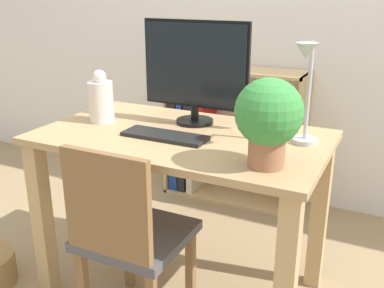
{
  "coord_description": "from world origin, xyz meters",
  "views": [
    {
      "loc": [
        0.83,
        -1.6,
        1.36
      ],
      "look_at": [
        0.0,
        0.1,
        0.69
      ],
      "focal_mm": 42.0,
      "sensor_mm": 36.0,
      "label": 1
    }
  ],
  "objects": [
    {
      "name": "desk",
      "position": [
        0.0,
        0.0,
        0.61
      ],
      "size": [
        1.22,
        0.7,
        0.77
      ],
      "color": "tan",
      "rests_on": "ground_plane"
    },
    {
      "name": "monitor",
      "position": [
        -0.02,
        0.17,
        1.02
      ],
      "size": [
        0.5,
        0.17,
        0.46
      ],
      "color": "black",
      "rests_on": "desk"
    },
    {
      "name": "vase",
      "position": [
        -0.42,
        0.01,
        0.87
      ],
      "size": [
        0.11,
        0.11,
        0.24
      ],
      "color": "silver",
      "rests_on": "desk"
    },
    {
      "name": "keyboard",
      "position": [
        -0.04,
        -0.07,
        0.78
      ],
      "size": [
        0.36,
        0.12,
        0.02
      ],
      "color": "black",
      "rests_on": "desk"
    },
    {
      "name": "ground_plane",
      "position": [
        0.0,
        0.0,
        0.0
      ],
      "size": [
        10.0,
        10.0,
        0.0
      ],
      "primitive_type": "plane",
      "color": "#997F5B"
    },
    {
      "name": "desk_lamp",
      "position": [
        0.49,
        0.06,
        1.01
      ],
      "size": [
        0.1,
        0.19,
        0.4
      ],
      "color": "#B7B7BC",
      "rests_on": "desk"
    },
    {
      "name": "potted_plant",
      "position": [
        0.43,
        -0.19,
        0.94
      ],
      "size": [
        0.23,
        0.23,
        0.31
      ],
      "color": "#9E6647",
      "rests_on": "desk"
    },
    {
      "name": "chair",
      "position": [
        -0.07,
        -0.33,
        0.44
      ],
      "size": [
        0.4,
        0.4,
        0.82
      ],
      "rotation": [
        0.0,
        0.0,
        0.06
      ],
      "color": "#4C4C51",
      "rests_on": "ground_plane"
    },
    {
      "name": "bookshelf",
      "position": [
        -0.32,
        1.01,
        0.44
      ],
      "size": [
        0.9,
        0.28,
        0.88
      ],
      "color": "tan",
      "rests_on": "ground_plane"
    }
  ]
}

